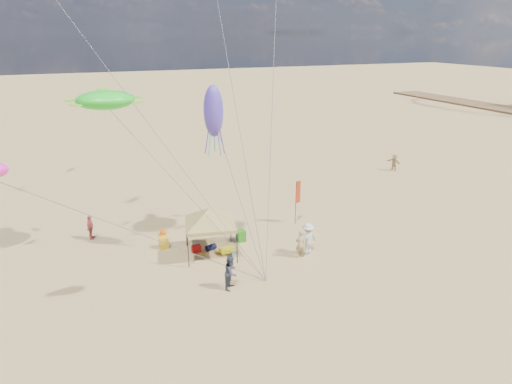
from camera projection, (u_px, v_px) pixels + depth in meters
ground at (279, 284)px, 23.02m from camera, size 280.00×280.00×0.00m
canopy_tent at (210, 210)px, 25.26m from camera, size 5.26×5.26×3.32m
feather_flag at (298, 195)px, 29.76m from camera, size 0.43×0.20×3.01m
cooler_red at (196, 249)px, 26.39m from camera, size 0.54×0.38×0.38m
cooler_blue at (230, 225)px, 29.68m from camera, size 0.54×0.38×0.38m
bag_navy at (211, 247)px, 26.58m from camera, size 0.69×0.54×0.36m
bag_orange at (163, 233)px, 28.51m from camera, size 0.54×0.69×0.36m
chair_green at (241, 236)px, 27.70m from camera, size 0.50×0.50×0.70m
chair_yellow at (164, 242)px, 26.81m from camera, size 0.50×0.50×0.70m
crate_grey at (234, 254)px, 25.85m from camera, size 0.34×0.30×0.28m
beach_cart at (228, 250)px, 26.22m from camera, size 0.90×0.50×0.24m
person_near_a at (300, 244)px, 25.55m from camera, size 0.61×0.41×1.65m
person_near_b at (231, 272)px, 22.41m from camera, size 1.07×1.08×1.76m
person_near_c at (308, 239)px, 25.92m from camera, size 1.33×0.92×1.88m
person_far_a at (90, 227)px, 27.84m from camera, size 0.68×0.99×1.56m
person_far_c at (394, 162)px, 41.76m from camera, size 0.88×1.54×1.59m
turtle_kite at (106, 100)px, 23.54m from camera, size 3.15×2.59×1.00m
squid_kite at (213, 111)px, 23.77m from camera, size 1.11×1.11×2.74m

